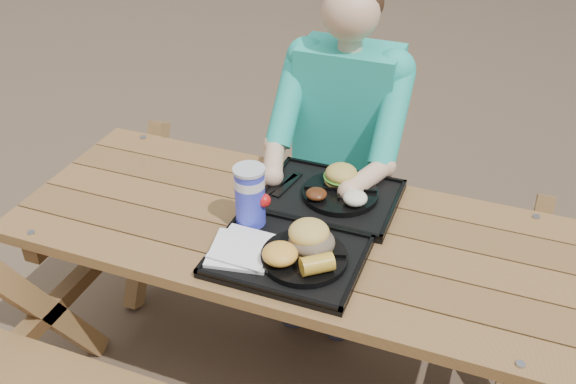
% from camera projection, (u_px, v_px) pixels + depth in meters
% --- Properties ---
extents(ground, '(60.00, 60.00, 0.00)m').
position_uv_depth(ground, '(288.00, 379.00, 2.50)').
color(ground, '#999999').
rests_on(ground, ground).
extents(picnic_table, '(1.80, 1.49, 0.75)m').
position_uv_depth(picnic_table, '(288.00, 309.00, 2.29)').
color(picnic_table, '#999999').
rests_on(picnic_table, ground).
extents(tray_near, '(0.45, 0.35, 0.02)m').
position_uv_depth(tray_near, '(288.00, 257.00, 1.93)').
color(tray_near, black).
rests_on(tray_near, picnic_table).
extents(tray_far, '(0.45, 0.35, 0.02)m').
position_uv_depth(tray_far, '(331.00, 198.00, 2.19)').
color(tray_far, black).
rests_on(tray_far, picnic_table).
extents(plate_near, '(0.26, 0.26, 0.02)m').
position_uv_depth(plate_near, '(304.00, 257.00, 1.90)').
color(plate_near, black).
rests_on(plate_near, tray_near).
extents(plate_far, '(0.26, 0.26, 0.02)m').
position_uv_depth(plate_far, '(340.00, 193.00, 2.18)').
color(plate_far, black).
rests_on(plate_far, tray_far).
extents(napkin_stack, '(0.21, 0.21, 0.02)m').
position_uv_depth(napkin_stack, '(241.00, 249.00, 1.93)').
color(napkin_stack, white).
rests_on(napkin_stack, tray_near).
extents(soda_cup, '(0.10, 0.10, 0.19)m').
position_uv_depth(soda_cup, '(250.00, 197.00, 2.01)').
color(soda_cup, '#1C27D8').
rests_on(soda_cup, tray_near).
extents(condiment_bbq, '(0.05, 0.05, 0.03)m').
position_uv_depth(condiment_bbq, '(302.00, 228.00, 2.01)').
color(condiment_bbq, '#340507').
rests_on(condiment_bbq, tray_near).
extents(condiment_mustard, '(0.04, 0.04, 0.03)m').
position_uv_depth(condiment_mustard, '(319.00, 230.00, 2.00)').
color(condiment_mustard, yellow).
rests_on(condiment_mustard, tray_near).
extents(sandwich, '(0.13, 0.13, 0.13)m').
position_uv_depth(sandwich, '(312.00, 231.00, 1.88)').
color(sandwich, '#E2B54F').
rests_on(sandwich, plate_near).
extents(mac_cheese, '(0.11, 0.11, 0.05)m').
position_uv_depth(mac_cheese, '(280.00, 254.00, 1.85)').
color(mac_cheese, '#F2B33F').
rests_on(mac_cheese, plate_near).
extents(corn_cob, '(0.13, 0.13, 0.05)m').
position_uv_depth(corn_cob, '(317.00, 264.00, 1.82)').
color(corn_cob, gold).
rests_on(corn_cob, plate_near).
extents(cutlery_far, '(0.05, 0.17, 0.01)m').
position_uv_depth(cutlery_far, '(287.00, 185.00, 2.24)').
color(cutlery_far, black).
rests_on(cutlery_far, tray_far).
extents(burger, '(0.11, 0.11, 0.10)m').
position_uv_depth(burger, '(341.00, 170.00, 2.19)').
color(burger, gold).
rests_on(burger, plate_far).
extents(baked_beans, '(0.07, 0.07, 0.03)m').
position_uv_depth(baked_beans, '(316.00, 194.00, 2.13)').
color(baked_beans, '#512510').
rests_on(baked_beans, plate_far).
extents(potato_salad, '(0.08, 0.08, 0.04)m').
position_uv_depth(potato_salad, '(355.00, 198.00, 2.10)').
color(potato_salad, white).
rests_on(potato_salad, plate_far).
extents(diner, '(0.48, 0.84, 1.28)m').
position_uv_depth(diner, '(343.00, 163.00, 2.62)').
color(diner, teal).
rests_on(diner, ground).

